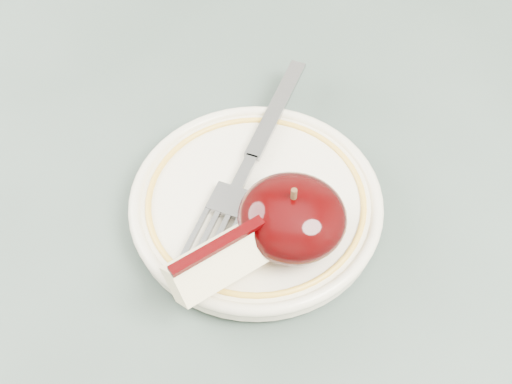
# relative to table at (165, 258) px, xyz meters

# --- Properties ---
(table) EXTENTS (0.90, 0.90, 0.75)m
(table) POSITION_rel_table_xyz_m (0.00, 0.00, 0.00)
(table) COLOR brown
(table) RESTS_ON ground
(plate) EXTENTS (0.18, 0.18, 0.02)m
(plate) POSITION_rel_table_xyz_m (0.08, -0.01, 0.10)
(plate) COLOR beige
(plate) RESTS_ON table
(apple_half) EXTENTS (0.07, 0.07, 0.05)m
(apple_half) POSITION_rel_table_xyz_m (0.10, -0.03, 0.13)
(apple_half) COLOR black
(apple_half) RESTS_ON plate
(apple_wedge) EXTENTS (0.08, 0.08, 0.04)m
(apple_wedge) POSITION_rel_table_xyz_m (0.07, -0.07, 0.12)
(apple_wedge) COLOR #FFF0BB
(apple_wedge) RESTS_ON plate
(fork) EXTENTS (0.07, 0.20, 0.00)m
(fork) POSITION_rel_table_xyz_m (0.07, 0.03, 0.11)
(fork) COLOR gray
(fork) RESTS_ON plate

